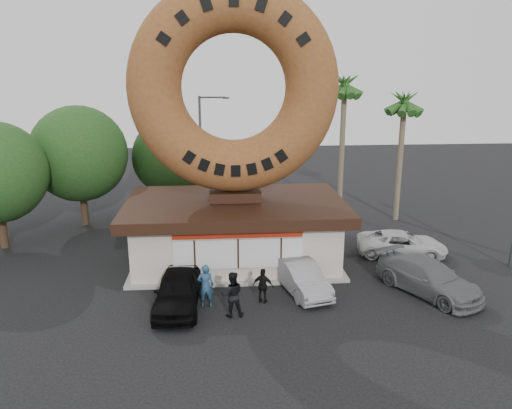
{
  "coord_description": "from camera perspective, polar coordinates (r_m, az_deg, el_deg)",
  "views": [
    {
      "loc": [
        -0.88,
        -18.71,
        9.92
      ],
      "look_at": [
        0.92,
        4.0,
        3.61
      ],
      "focal_mm": 35.0,
      "sensor_mm": 36.0,
      "label": 1
    }
  ],
  "objects": [
    {
      "name": "tree_mid",
      "position": [
        34.36,
        -9.71,
        5.39
      ],
      "size": [
        5.2,
        5.2,
        6.63
      ],
      "color": "#473321",
      "rests_on": "ground"
    },
    {
      "name": "car_grey",
      "position": [
        24.0,
        19.11,
        -7.9
      ],
      "size": [
        4.27,
        5.51,
        1.49
      ],
      "primitive_type": "imported",
      "rotation": [
        0.0,
        0.0,
        0.49
      ],
      "color": "slate",
      "rests_on": "ground"
    },
    {
      "name": "palm_near",
      "position": [
        33.8,
        10.09,
        12.71
      ],
      "size": [
        2.6,
        2.6,
        9.75
      ],
      "color": "#726651",
      "rests_on": "ground"
    },
    {
      "name": "car_silver",
      "position": [
        22.99,
        5.17,
        -8.26
      ],
      "size": [
        2.43,
        4.37,
        1.36
      ],
      "primitive_type": "imported",
      "rotation": [
        0.0,
        0.0,
        0.25
      ],
      "color": "gray",
      "rests_on": "ground"
    },
    {
      "name": "donut_shop",
      "position": [
        26.02,
        -2.36,
        -2.78
      ],
      "size": [
        11.2,
        7.2,
        3.8
      ],
      "color": "beige",
      "rests_on": "ground"
    },
    {
      "name": "tree_west",
      "position": [
        33.28,
        -19.56,
        5.47
      ],
      "size": [
        6.0,
        6.0,
        7.65
      ],
      "color": "#473321",
      "rests_on": "ground"
    },
    {
      "name": "car_white",
      "position": [
        28.18,
        16.3,
        -4.34
      ],
      "size": [
        5.12,
        3.16,
        1.32
      ],
      "primitive_type": "imported",
      "rotation": [
        0.0,
        0.0,
        1.36
      ],
      "color": "silver",
      "rests_on": "ground"
    },
    {
      "name": "person_right",
      "position": [
        21.8,
        0.82,
        -9.29
      ],
      "size": [
        1.0,
        0.68,
        1.57
      ],
      "primitive_type": "imported",
      "rotation": [
        0.0,
        0.0,
        2.78
      ],
      "color": "black",
      "rests_on": "ground"
    },
    {
      "name": "palm_far",
      "position": [
        33.48,
        16.57,
        10.69
      ],
      "size": [
        2.6,
        2.6,
        8.75
      ],
      "color": "#726651",
      "rests_on": "ground"
    },
    {
      "name": "person_left",
      "position": [
        21.52,
        -5.78,
        -9.22
      ],
      "size": [
        0.72,
        0.49,
        1.91
      ],
      "primitive_type": "imported",
      "rotation": [
        0.0,
        0.0,
        3.19
      ],
      "color": "navy",
      "rests_on": "ground"
    },
    {
      "name": "street_lamp",
      "position": [
        35.15,
        -6.1,
        6.51
      ],
      "size": [
        2.11,
        0.2,
        8.0
      ],
      "color": "#59595E",
      "rests_on": "ground"
    },
    {
      "name": "giant_donut",
      "position": [
        24.74,
        -2.55,
        13.16
      ],
      "size": [
        10.24,
        2.61,
        10.24
      ],
      "primitive_type": "torus",
      "rotation": [
        1.57,
        0.0,
        0.0
      ],
      "color": "brown",
      "rests_on": "donut_shop"
    },
    {
      "name": "person_center",
      "position": [
        20.65,
        -2.75,
        -10.22
      ],
      "size": [
        0.97,
        0.77,
        1.94
      ],
      "primitive_type": "imported",
      "rotation": [
        0.0,
        0.0,
        3.18
      ],
      "color": "black",
      "rests_on": "ground"
    },
    {
      "name": "car_black",
      "position": [
        21.66,
        -8.91,
        -9.69
      ],
      "size": [
        2.04,
        4.63,
        1.55
      ],
      "primitive_type": "imported",
      "rotation": [
        0.0,
        0.0,
        -0.05
      ],
      "color": "black",
      "rests_on": "ground"
    },
    {
      "name": "ground",
      "position": [
        21.2,
        -1.66,
        -12.42
      ],
      "size": [
        90.0,
        90.0,
        0.0
      ],
      "primitive_type": "plane",
      "color": "black",
      "rests_on": "ground"
    }
  ]
}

